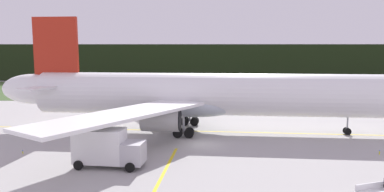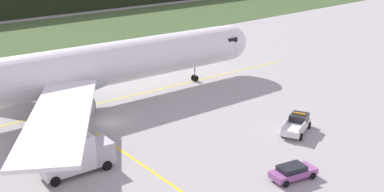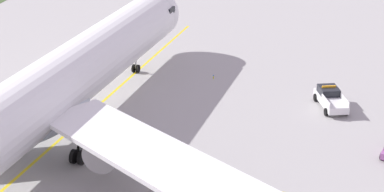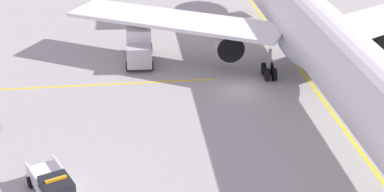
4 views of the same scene
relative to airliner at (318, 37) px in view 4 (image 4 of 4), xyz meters
name	(u,v)px [view 4 (image 4 of 4)]	position (x,y,z in m)	size (l,w,h in m)	color
ground	(241,89)	(-0.88, -6.64, -4.84)	(320.00, 320.00, 0.00)	#A2A09E
taxiway_centerline_main	(316,90)	(0.67, -0.06, -4.83)	(72.91, 0.30, 0.01)	yellow
taxiway_centerline_spur	(36,88)	(-5.11, -24.83, -4.83)	(33.06, 0.30, 0.01)	yellow
airliner	(318,37)	(0.00, 0.00, 0.00)	(55.90, 45.15, 15.08)	white
ops_pickup_truck	(54,186)	(12.63, -23.19, -3.94)	(5.65, 3.54, 1.94)	white
catering_truck	(139,43)	(-9.74, -14.70, -2.97)	(6.72, 3.36, 3.75)	#B1B0B6
taxiway_edge_light_west	(164,25)	(-19.56, -10.57, -4.61)	(0.12, 0.12, 0.41)	yellow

